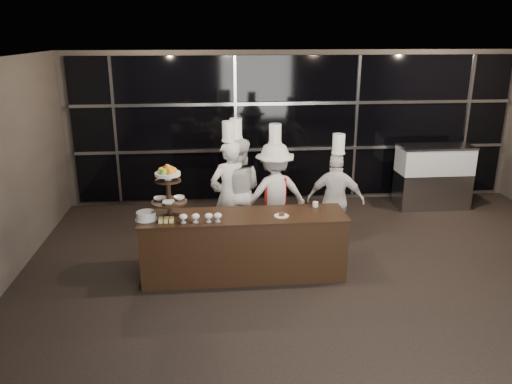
{
  "coord_description": "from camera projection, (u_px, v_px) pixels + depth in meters",
  "views": [
    {
      "loc": [
        -1.7,
        -4.71,
        3.32
      ],
      "look_at": [
        -1.07,
        2.0,
        1.15
      ],
      "focal_mm": 35.0,
      "sensor_mm": 36.0,
      "label": 1
    }
  ],
  "objects": [
    {
      "name": "buffet_counter",
      "position": [
        244.0,
        245.0,
        6.99
      ],
      "size": [
        2.84,
        0.74,
        0.92
      ],
      "color": "black",
      "rests_on": "ground"
    },
    {
      "name": "chef_c",
      "position": [
        274.0,
        194.0,
        7.94
      ],
      "size": [
        1.18,
        0.81,
        1.98
      ],
      "color": "silver",
      "rests_on": "ground"
    },
    {
      "name": "compotes",
      "position": [
        201.0,
        216.0,
        6.57
      ],
      "size": [
        0.56,
        0.11,
        0.12
      ],
      "color": "silver",
      "rests_on": "buffet_counter"
    },
    {
      "name": "chef_cup",
      "position": [
        315.0,
        204.0,
        7.17
      ],
      "size": [
        0.08,
        0.08,
        0.07
      ],
      "primitive_type": "cylinder",
      "color": "white",
      "rests_on": "buffet_counter"
    },
    {
      "name": "chef_a",
      "position": [
        229.0,
        193.0,
        7.85
      ],
      "size": [
        0.75,
        0.65,
        2.04
      ],
      "color": "silver",
      "rests_on": "ground"
    },
    {
      "name": "chef_b",
      "position": [
        237.0,
        191.0,
        8.0
      ],
      "size": [
        0.93,
        0.77,
        2.05
      ],
      "color": "silver",
      "rests_on": "ground"
    },
    {
      "name": "display_stand",
      "position": [
        168.0,
        188.0,
        6.63
      ],
      "size": [
        0.48,
        0.48,
        0.74
      ],
      "color": "black",
      "rests_on": "buffet_counter"
    },
    {
      "name": "layer_cake",
      "position": [
        146.0,
        216.0,
        6.67
      ],
      "size": [
        0.3,
        0.3,
        0.11
      ],
      "color": "white",
      "rests_on": "buffet_counter"
    },
    {
      "name": "window_wall",
      "position": [
        296.0,
        128.0,
        9.85
      ],
      "size": [
        8.6,
        0.1,
        2.8
      ],
      "color": "black",
      "rests_on": "ground"
    },
    {
      "name": "small_plate",
      "position": [
        281.0,
        215.0,
        6.8
      ],
      "size": [
        0.2,
        0.2,
        0.05
      ],
      "color": "white",
      "rests_on": "buffet_counter"
    },
    {
      "name": "chef_d",
      "position": [
        336.0,
        199.0,
        7.9
      ],
      "size": [
        0.97,
        0.6,
        1.84
      ],
      "color": "white",
      "rests_on": "ground"
    },
    {
      "name": "display_case",
      "position": [
        433.0,
        173.0,
        9.73
      ],
      "size": [
        1.41,
        0.61,
        1.24
      ],
      "color": "#A5A5AA",
      "rests_on": "ground"
    },
    {
      "name": "pastry_squares",
      "position": [
        166.0,
        220.0,
        6.59
      ],
      "size": [
        0.19,
        0.13,
        0.05
      ],
      "color": "#F1D075",
      "rests_on": "buffet_counter"
    },
    {
      "name": "room",
      "position": [
        377.0,
        216.0,
        5.17
      ],
      "size": [
        10.0,
        10.0,
        10.0
      ],
      "color": "black",
      "rests_on": "ground"
    }
  ]
}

